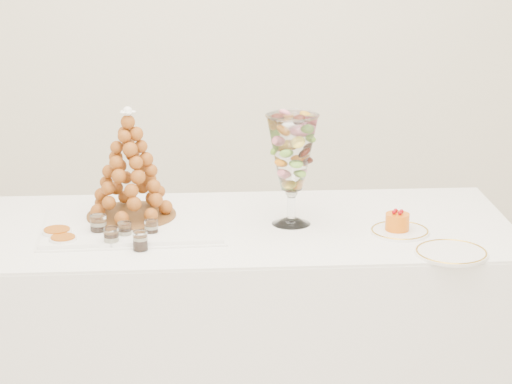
{
  "coord_description": "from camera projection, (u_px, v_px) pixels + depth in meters",
  "views": [
    {
      "loc": [
        -0.09,
        -2.9,
        1.91
      ],
      "look_at": [
        0.06,
        0.22,
        0.94
      ],
      "focal_mm": 70.0,
      "sensor_mm": 36.0,
      "label": 1
    }
  ],
  "objects": [
    {
      "name": "lace_tray",
      "position": [
        133.0,
        223.0,
        3.49
      ],
      "size": [
        0.63,
        0.49,
        0.02
      ],
      "primitive_type": "cube",
      "rotation": [
        0.0,
        0.0,
        0.05
      ],
      "color": "white",
      "rests_on": "buffet_table"
    },
    {
      "name": "spare_plate",
      "position": [
        451.0,
        253.0,
        3.22
      ],
      "size": [
        0.24,
        0.24,
        0.01
      ],
      "primitive_type": "cylinder",
      "color": "white",
      "rests_on": "buffet_table"
    },
    {
      "name": "buffet_table",
      "position": [
        229.0,
        325.0,
        3.6
      ],
      "size": [
        2.02,
        0.83,
        0.76
      ],
      "rotation": [
        0.0,
        0.0,
        0.02
      ],
      "color": "white",
      "rests_on": "ground"
    },
    {
      "name": "cake_plate",
      "position": [
        400.0,
        231.0,
        3.42
      ],
      "size": [
        0.2,
        0.2,
        0.01
      ],
      "primitive_type": "cylinder",
      "color": "white",
      "rests_on": "buffet_table"
    },
    {
      "name": "verrine_b",
      "position": [
        125.0,
        231.0,
        3.34
      ],
      "size": [
        0.05,
        0.05,
        0.06
      ],
      "primitive_type": "cylinder",
      "rotation": [
        0.0,
        0.0,
        -0.12
      ],
      "color": "white",
      "rests_on": "buffet_table"
    },
    {
      "name": "verrine_a",
      "position": [
        99.0,
        226.0,
        3.38
      ],
      "size": [
        0.06,
        0.06,
        0.08
      ],
      "primitive_type": "cylinder",
      "rotation": [
        0.0,
        0.0,
        -0.0
      ],
      "color": "white",
      "rests_on": "buffet_table"
    },
    {
      "name": "mousse_cake",
      "position": [
        397.0,
        221.0,
        3.42
      ],
      "size": [
        0.08,
        0.08,
        0.07
      ],
      "color": "orange",
      "rests_on": "cake_plate"
    },
    {
      "name": "ramekin_back",
      "position": [
        57.0,
        234.0,
        3.36
      ],
      "size": [
        0.1,
        0.1,
        0.03
      ],
      "primitive_type": "cylinder",
      "color": "white",
      "rests_on": "buffet_table"
    },
    {
      "name": "macaron_vase",
      "position": [
        292.0,
        154.0,
        3.44
      ],
      "size": [
        0.18,
        0.18,
        0.39
      ],
      "color": "white",
      "rests_on": "buffet_table"
    },
    {
      "name": "verrine_e",
      "position": [
        140.0,
        241.0,
        3.25
      ],
      "size": [
        0.06,
        0.06,
        0.07
      ],
      "primitive_type": "cylinder",
      "rotation": [
        0.0,
        0.0,
        -0.28
      ],
      "color": "white",
      "rests_on": "buffet_table"
    },
    {
      "name": "ramekin_front",
      "position": [
        63.0,
        242.0,
        3.3
      ],
      "size": [
        0.09,
        0.09,
        0.03
      ],
      "primitive_type": "cylinder",
      "color": "white",
      "rests_on": "buffet_table"
    },
    {
      "name": "verrine_c",
      "position": [
        151.0,
        229.0,
        3.37
      ],
      "size": [
        0.06,
        0.06,
        0.06
      ],
      "primitive_type": "cylinder",
      "rotation": [
        0.0,
        0.0,
        0.31
      ],
      "color": "white",
      "rests_on": "buffet_table"
    },
    {
      "name": "croquembouche",
      "position": [
        130.0,
        164.0,
        3.48
      ],
      "size": [
        0.32,
        0.32,
        0.39
      ],
      "rotation": [
        0.0,
        0.0,
        0.24
      ],
      "color": "brown",
      "rests_on": "lace_tray"
    },
    {
      "name": "verrine_d",
      "position": [
        111.0,
        237.0,
        3.28
      ],
      "size": [
        0.06,
        0.06,
        0.07
      ],
      "primitive_type": "cylinder",
      "rotation": [
        0.0,
        0.0,
        0.15
      ],
      "color": "white",
      "rests_on": "buffet_table"
    }
  ]
}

